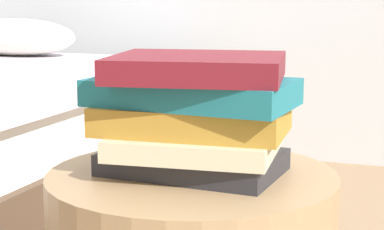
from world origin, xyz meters
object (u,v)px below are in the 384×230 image
(book_teal, at_px, (189,92))
(book_cream, at_px, (197,142))
(book_charcoal, at_px, (194,162))
(book_maroon, at_px, (198,67))
(book_ochre, at_px, (193,119))

(book_teal, bearing_deg, book_cream, 40.29)
(book_charcoal, xyz_separation_m, book_maroon, (0.01, -0.01, 0.15))
(book_cream, bearing_deg, book_maroon, -68.83)
(book_charcoal, relative_size, book_maroon, 1.05)
(book_cream, relative_size, book_teal, 0.80)
(book_teal, bearing_deg, book_ochre, 10.37)
(book_charcoal, height_order, book_maroon, book_maroon)
(book_maroon, bearing_deg, book_cream, 107.02)
(book_ochre, distance_m, book_teal, 0.04)
(book_teal, xyz_separation_m, book_maroon, (0.01, 0.00, 0.04))
(book_maroon, bearing_deg, book_teal, -174.59)
(book_teal, distance_m, book_maroon, 0.04)
(book_ochre, bearing_deg, book_cream, 51.74)
(book_ochre, relative_size, book_teal, 0.94)
(book_charcoal, xyz_separation_m, book_teal, (-0.00, -0.01, 0.11))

